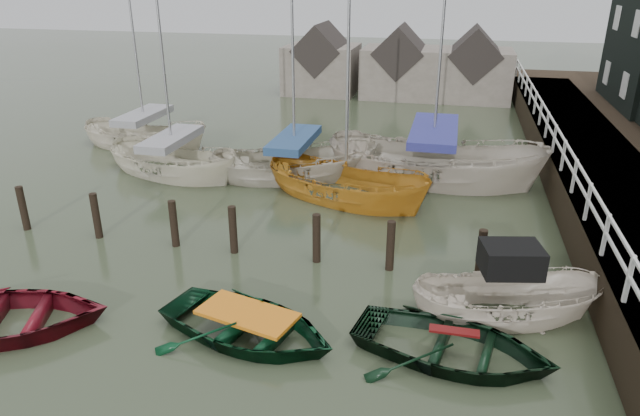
% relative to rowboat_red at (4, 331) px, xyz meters
% --- Properties ---
extents(ground, '(120.00, 120.00, 0.00)m').
position_rel_rowboat_red_xyz_m(ground, '(4.79, 1.77, 0.00)').
color(ground, '#303824').
rests_on(ground, ground).
extents(pier, '(3.04, 32.00, 2.70)m').
position_rel_rowboat_red_xyz_m(pier, '(14.26, 11.77, 0.71)').
color(pier, black).
rests_on(pier, ground).
extents(mooring_pilings, '(13.72, 0.22, 1.80)m').
position_rel_rowboat_red_xyz_m(mooring_pilings, '(3.67, 4.77, 0.50)').
color(mooring_pilings, black).
rests_on(mooring_pilings, ground).
extents(far_sheds, '(14.00, 4.08, 4.39)m').
position_rel_rowboat_red_xyz_m(far_sheds, '(5.62, 27.77, 1.86)').
color(far_sheds, '#665B51').
rests_on(far_sheds, ground).
extents(rowboat_red, '(5.39, 4.63, 0.94)m').
position_rel_rowboat_red_xyz_m(rowboat_red, '(0.00, 0.00, 0.00)').
color(rowboat_red, '#570C15').
rests_on(rowboat_red, ground).
extents(rowboat_green, '(4.70, 3.87, 0.85)m').
position_rel_rowboat_red_xyz_m(rowboat_green, '(5.37, 1.02, 0.00)').
color(rowboat_green, black).
rests_on(rowboat_green, ground).
extents(rowboat_dkgreen, '(4.60, 3.66, 0.85)m').
position_rel_rowboat_red_xyz_m(rowboat_dkgreen, '(9.69, 1.30, 0.00)').
color(rowboat_dkgreen, black).
rests_on(rowboat_dkgreen, ground).
extents(motorboat, '(4.56, 2.50, 2.57)m').
position_rel_rowboat_red_xyz_m(motorboat, '(10.83, 3.10, 0.10)').
color(motorboat, beige).
rests_on(motorboat, ground).
extents(sailboat_a, '(6.57, 4.06, 10.27)m').
position_rel_rowboat_red_xyz_m(sailboat_a, '(-1.15, 10.58, 0.06)').
color(sailboat_a, beige).
rests_on(sailboat_a, ground).
extents(sailboat_b, '(6.92, 4.44, 11.57)m').
position_rel_rowboat_red_xyz_m(sailboat_b, '(3.54, 11.33, 0.06)').
color(sailboat_b, '#BBB39F').
rests_on(sailboat_b, ground).
extents(sailboat_c, '(6.90, 4.76, 10.85)m').
position_rel_rowboat_red_xyz_m(sailboat_c, '(5.87, 9.62, 0.01)').
color(sailboat_c, '#BF7F23').
rests_on(sailboat_c, ground).
extents(sailboat_d, '(8.74, 4.47, 12.90)m').
position_rel_rowboat_red_xyz_m(sailboat_d, '(8.68, 12.27, 0.06)').
color(sailboat_d, beige).
rests_on(sailboat_d, ground).
extents(sailboat_e, '(6.44, 2.98, 9.66)m').
position_rel_rowboat_red_xyz_m(sailboat_e, '(-4.10, 13.73, 0.06)').
color(sailboat_e, beige).
rests_on(sailboat_e, ground).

